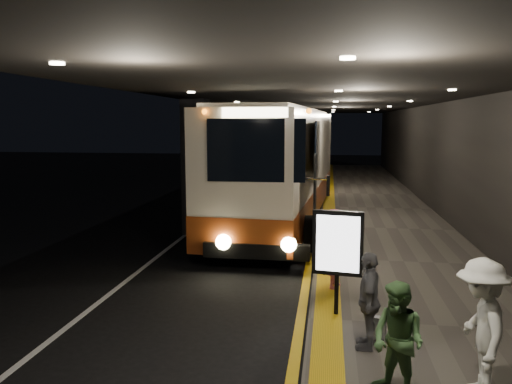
# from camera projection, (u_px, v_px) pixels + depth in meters

# --- Properties ---
(ground) EXTENTS (90.00, 90.00, 0.00)m
(ground) POSITION_uv_depth(u_px,v_px,m) (214.00, 270.00, 12.51)
(ground) COLOR black
(lane_line_white) EXTENTS (0.12, 50.00, 0.01)m
(lane_line_white) POSITION_uv_depth(u_px,v_px,m) (196.00, 226.00, 17.66)
(lane_line_white) COLOR silver
(lane_line_white) RESTS_ON ground
(kerb_stripe_yellow) EXTENTS (0.18, 50.00, 0.01)m
(kerb_stripe_yellow) POSITION_uv_depth(u_px,v_px,m) (314.00, 230.00, 17.07)
(kerb_stripe_yellow) COLOR gold
(kerb_stripe_yellow) RESTS_ON ground
(sidewalk) EXTENTS (4.50, 50.00, 0.15)m
(sidewalk) POSITION_uv_depth(u_px,v_px,m) (386.00, 230.00, 16.71)
(sidewalk) COLOR #514C44
(sidewalk) RESTS_ON ground
(tactile_strip) EXTENTS (0.50, 50.00, 0.01)m
(tactile_strip) POSITION_uv_depth(u_px,v_px,m) (329.00, 226.00, 16.97)
(tactile_strip) COLOR gold
(tactile_strip) RESTS_ON sidewalk
(terminal_wall) EXTENTS (0.10, 50.00, 6.00)m
(terminal_wall) POSITION_uv_depth(u_px,v_px,m) (461.00, 143.00, 15.98)
(terminal_wall) COLOR black
(terminal_wall) RESTS_ON ground
(support_columns) EXTENTS (0.80, 24.80, 4.40)m
(support_columns) POSITION_uv_depth(u_px,v_px,m) (196.00, 167.00, 16.34)
(support_columns) COLOR black
(support_columns) RESTS_ON ground
(canopy) EXTENTS (9.00, 50.00, 0.40)m
(canopy) POSITION_uv_depth(u_px,v_px,m) (321.00, 94.00, 16.40)
(canopy) COLOR black
(canopy) RESTS_ON support_columns
(coach_main) EXTENTS (3.51, 13.00, 4.02)m
(coach_main) POSITION_uv_depth(u_px,v_px,m) (281.00, 171.00, 18.01)
(coach_main) COLOR beige
(coach_main) RESTS_ON ground
(coach_second) EXTENTS (2.96, 12.13, 3.79)m
(coach_second) POSITION_uv_depth(u_px,v_px,m) (298.00, 152.00, 30.82)
(coach_second) COLOR beige
(coach_second) RESTS_ON ground
(passenger_boarding) EXTENTS (0.46, 0.66, 1.70)m
(passenger_boarding) POSITION_uv_depth(u_px,v_px,m) (335.00, 249.00, 10.60)
(passenger_boarding) COLOR #C25A6E
(passenger_boarding) RESTS_ON sidewalk
(passenger_waiting_green) EXTENTS (0.84, 0.85, 1.52)m
(passenger_waiting_green) POSITION_uv_depth(u_px,v_px,m) (398.00, 341.00, 6.34)
(passenger_waiting_green) COLOR #467340
(passenger_waiting_green) RESTS_ON sidewalk
(passenger_waiting_white) EXTENTS (0.60, 1.20, 1.81)m
(passenger_waiting_white) POSITION_uv_depth(u_px,v_px,m) (481.00, 328.00, 6.38)
(passenger_waiting_white) COLOR white
(passenger_waiting_white) RESTS_ON sidewalk
(passenger_waiting_grey) EXTENTS (0.55, 0.94, 1.54)m
(passenger_waiting_grey) POSITION_uv_depth(u_px,v_px,m) (369.00, 300.00, 7.75)
(passenger_waiting_grey) COLOR #57575D
(passenger_waiting_grey) RESTS_ON sidewalk
(bag_polka) EXTENTS (0.33, 0.23, 0.37)m
(bag_polka) POSITION_uv_depth(u_px,v_px,m) (376.00, 327.00, 8.16)
(bag_polka) COLOR black
(bag_polka) RESTS_ON sidewalk
(info_sign) EXTENTS (0.92, 0.25, 1.94)m
(info_sign) POSITION_uv_depth(u_px,v_px,m) (338.00, 245.00, 9.01)
(info_sign) COLOR black
(info_sign) RESTS_ON sidewalk
(stanchion_post) EXTENTS (0.05, 0.05, 1.07)m
(stanchion_post) POSITION_uv_depth(u_px,v_px,m) (324.00, 253.00, 11.48)
(stanchion_post) COLOR black
(stanchion_post) RESTS_ON sidewalk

